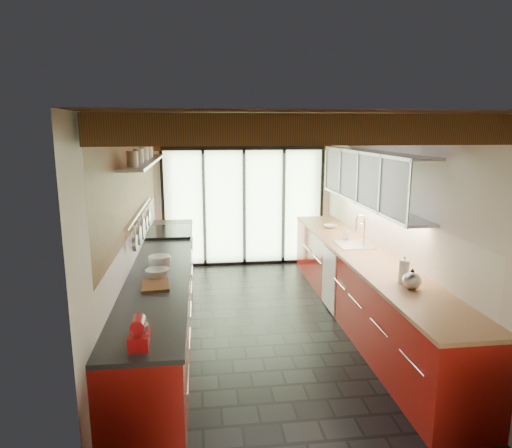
# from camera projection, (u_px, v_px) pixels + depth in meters

# --- Properties ---
(ground) EXTENTS (5.50, 5.50, 0.00)m
(ground) POSITION_uv_depth(u_px,v_px,m) (265.00, 325.00, 5.89)
(ground) COLOR black
(ground) RESTS_ON ground
(room_shell) EXTENTS (5.50, 5.50, 5.50)m
(room_shell) POSITION_uv_depth(u_px,v_px,m) (266.00, 198.00, 5.54)
(room_shell) COLOR silver
(room_shell) RESTS_ON ground
(ceiling_beams) EXTENTS (3.14, 5.06, 4.90)m
(ceiling_beams) POSITION_uv_depth(u_px,v_px,m) (262.00, 130.00, 5.74)
(ceiling_beams) COLOR #593316
(ceiling_beams) RESTS_ON ground
(glass_door) EXTENTS (2.95, 0.10, 2.90)m
(glass_door) POSITION_uv_depth(u_px,v_px,m) (244.00, 175.00, 8.16)
(glass_door) COLOR #C6EAAD
(glass_door) RESTS_ON ground
(left_counter) EXTENTS (0.68, 5.00, 0.92)m
(left_counter) POSITION_uv_depth(u_px,v_px,m) (164.00, 296.00, 5.63)
(left_counter) COLOR #A01711
(left_counter) RESTS_ON ground
(range_stove) EXTENTS (0.66, 0.90, 0.97)m
(range_stove) POSITION_uv_depth(u_px,v_px,m) (170.00, 261.00, 7.04)
(range_stove) COLOR silver
(range_stove) RESTS_ON ground
(right_counter) EXTENTS (0.68, 5.00, 0.92)m
(right_counter) POSITION_uv_depth(u_px,v_px,m) (362.00, 287.00, 5.95)
(right_counter) COLOR #A01711
(right_counter) RESTS_ON ground
(sink_assembly) EXTENTS (0.45, 0.52, 0.43)m
(sink_assembly) POSITION_uv_depth(u_px,v_px,m) (355.00, 242.00, 6.23)
(sink_assembly) COLOR silver
(sink_assembly) RESTS_ON right_counter
(upper_cabinets_right) EXTENTS (0.34, 3.00, 3.00)m
(upper_cabinets_right) POSITION_uv_depth(u_px,v_px,m) (371.00, 178.00, 5.97)
(upper_cabinets_right) COLOR silver
(upper_cabinets_right) RESTS_ON ground
(left_wall_fixtures) EXTENTS (0.28, 2.60, 0.96)m
(left_wall_fixtures) POSITION_uv_depth(u_px,v_px,m) (144.00, 182.00, 5.50)
(left_wall_fixtures) COLOR silver
(left_wall_fixtures) RESTS_ON ground
(stand_mixer) EXTENTS (0.15, 0.26, 0.23)m
(stand_mixer) POSITION_uv_depth(u_px,v_px,m) (139.00, 334.00, 3.34)
(stand_mixer) COLOR #B60E12
(stand_mixer) RESTS_ON left_counter
(pot_large) EXTENTS (0.30, 0.30, 0.16)m
(pot_large) POSITION_uv_depth(u_px,v_px,m) (160.00, 263.00, 5.15)
(pot_large) COLOR silver
(pot_large) RESTS_ON left_counter
(pot_small) EXTENTS (0.29, 0.29, 0.10)m
(pot_small) POSITION_uv_depth(u_px,v_px,m) (158.00, 274.00, 4.86)
(pot_small) COLOR silver
(pot_small) RESTS_ON left_counter
(cutting_board) EXTENTS (0.31, 0.40, 0.03)m
(cutting_board) POSITION_uv_depth(u_px,v_px,m) (155.00, 285.00, 4.59)
(cutting_board) COLOR brown
(cutting_board) RESTS_ON left_counter
(kettle) EXTENTS (0.22, 0.25, 0.22)m
(kettle) POSITION_uv_depth(u_px,v_px,m) (412.00, 279.00, 4.52)
(kettle) COLOR silver
(kettle) RESTS_ON right_counter
(paper_towel) EXTENTS (0.12, 0.12, 0.28)m
(paper_towel) POSITION_uv_depth(u_px,v_px,m) (404.00, 272.00, 4.70)
(paper_towel) COLOR white
(paper_towel) RESTS_ON right_counter
(soap_bottle) EXTENTS (0.10, 0.10, 0.17)m
(soap_bottle) POSITION_uv_depth(u_px,v_px,m) (346.00, 233.00, 6.54)
(soap_bottle) COLOR silver
(soap_bottle) RESTS_ON right_counter
(bowl) EXTENTS (0.23, 0.23, 0.05)m
(bowl) POSITION_uv_depth(u_px,v_px,m) (330.00, 226.00, 7.31)
(bowl) COLOR silver
(bowl) RESTS_ON right_counter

